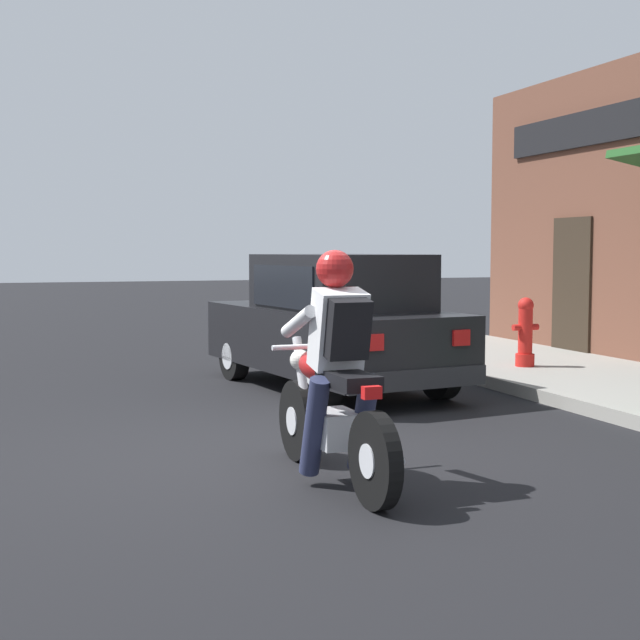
{
  "coord_description": "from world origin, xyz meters",
  "views": [
    {
      "loc": [
        -1.91,
        -6.8,
        1.62
      ],
      "look_at": [
        0.94,
        1.21,
        0.95
      ],
      "focal_mm": 50.0,
      "sensor_mm": 36.0,
      "label": 1
    }
  ],
  "objects_px": {
    "car_hatchback": "(333,324)",
    "fire_hydrant": "(525,333)",
    "traffic_cone": "(421,325)",
    "motorcycle_with_rider": "(334,387)"
  },
  "relations": [
    {
      "from": "motorcycle_with_rider",
      "to": "car_hatchback",
      "type": "xyz_separation_m",
      "value": [
        1.45,
        3.91,
        0.09
      ]
    },
    {
      "from": "motorcycle_with_rider",
      "to": "fire_hydrant",
      "type": "relative_size",
      "value": 2.3
    },
    {
      "from": "motorcycle_with_rider",
      "to": "traffic_cone",
      "type": "relative_size",
      "value": 3.37
    },
    {
      "from": "fire_hydrant",
      "to": "traffic_cone",
      "type": "relative_size",
      "value": 1.47
    },
    {
      "from": "car_hatchback",
      "to": "fire_hydrant",
      "type": "height_order",
      "value": "car_hatchback"
    },
    {
      "from": "car_hatchback",
      "to": "fire_hydrant",
      "type": "xyz_separation_m",
      "value": [
        2.66,
        0.12,
        -0.19
      ]
    },
    {
      "from": "motorcycle_with_rider",
      "to": "car_hatchback",
      "type": "distance_m",
      "value": 4.17
    },
    {
      "from": "fire_hydrant",
      "to": "traffic_cone",
      "type": "distance_m",
      "value": 2.96
    },
    {
      "from": "traffic_cone",
      "to": "fire_hydrant",
      "type": "bearing_deg",
      "value": -89.7
    },
    {
      "from": "car_hatchback",
      "to": "traffic_cone",
      "type": "distance_m",
      "value": 4.07
    }
  ]
}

